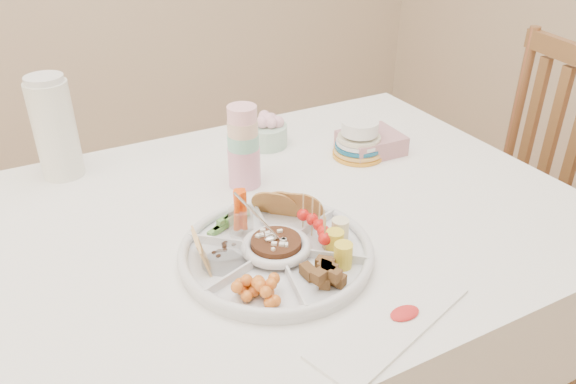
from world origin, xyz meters
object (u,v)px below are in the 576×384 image
thermos (54,126)px  plate_stack (359,141)px  party_tray (276,249)px  dining_table (253,343)px  chair (493,201)px

thermos → plate_stack: size_ratio=1.90×
party_tray → dining_table: bearing=86.2°
chair → plate_stack: size_ratio=7.25×
dining_table → plate_stack: plate_stack is taller
dining_table → chair: 0.91m
chair → party_tray: chair is taller
dining_table → chair: (0.90, 0.09, 0.12)m
thermos → plate_stack: (0.72, -0.27, -0.09)m
party_tray → plate_stack: 0.51m
chair → party_tray: bearing=-154.8°
chair → thermos: (-1.22, 0.32, 0.39)m
dining_table → plate_stack: size_ratio=10.96×
party_tray → thermos: thermos is taller
thermos → plate_stack: thermos is taller
plate_stack → party_tray: bearing=-142.9°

